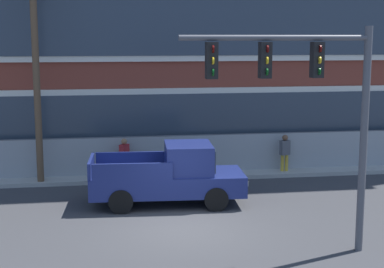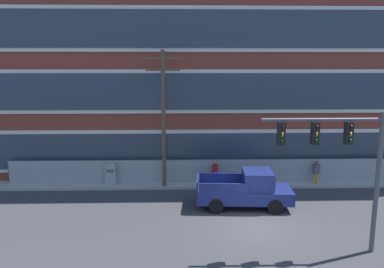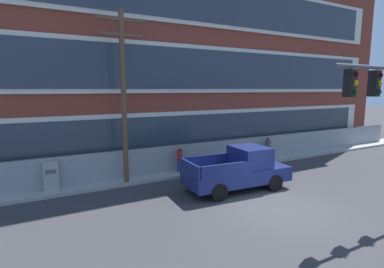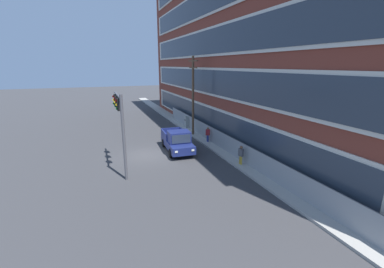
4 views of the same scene
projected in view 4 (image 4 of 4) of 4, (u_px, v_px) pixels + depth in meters
The scene contains 10 objects.
ground_plane at pixel (148, 155), 22.88m from camera, with size 160.00×160.00×0.00m, color #38383A.
sidewalk_building_side at pixel (215, 146), 25.16m from camera, with size 80.00×1.68×0.16m, color #9E9B93.
brick_mill_building at pixel (250, 44), 28.17m from camera, with size 43.92×10.66×20.08m.
chain_link_fence at pixel (228, 144), 23.05m from camera, with size 34.07×0.06×1.71m.
traffic_signal_mast at pixel (120, 115), 18.32m from camera, with size 4.97×0.43×5.96m.
pickup_truck_navy at pixel (177, 141), 23.59m from camera, with size 5.37×2.39×2.09m.
utility_pole_near_corner at pixel (193, 93), 27.98m from camera, with size 2.46×0.26×8.71m.
electrical_cabinet at pixel (187, 122), 32.35m from camera, with size 0.67×0.43×1.56m.
pedestrian_near_cabinet at pixel (208, 134), 26.17m from camera, with size 0.43×0.47×1.69m.
pedestrian_by_fence at pixel (241, 154), 20.17m from camera, with size 0.45×0.35×1.69m.
Camera 4 is at (21.59, -4.01, 7.78)m, focal length 24.00 mm.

